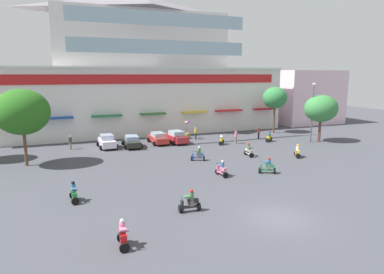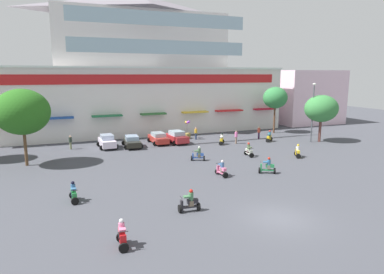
{
  "view_description": "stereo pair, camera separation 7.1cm",
  "coord_description": "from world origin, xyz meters",
  "px_view_note": "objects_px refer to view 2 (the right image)",
  "views": [
    {
      "loc": [
        -12.33,
        -16.4,
        8.81
      ],
      "look_at": [
        0.15,
        14.97,
        2.55
      ],
      "focal_mm": 31.71,
      "sensor_mm": 36.0,
      "label": 1
    },
    {
      "loc": [
        -12.27,
        -16.43,
        8.81
      ],
      "look_at": [
        0.15,
        14.97,
        2.55
      ],
      "focal_mm": 31.71,
      "sensor_mm": 36.0,
      "label": 2
    }
  ],
  "objects_px": {
    "streetlamp_near": "(313,109)",
    "plaza_tree_0": "(22,112)",
    "plaza_tree_3": "(321,109)",
    "scooter_rider_9": "(74,193)",
    "pedestrian_0": "(70,142)",
    "pedestrian_1": "(259,132)",
    "parked_car_3": "(177,137)",
    "scooter_rider_1": "(222,169)",
    "scooter_rider_8": "(122,235)",
    "scooter_rider_0": "(298,152)",
    "scooter_rider_6": "(222,140)",
    "pedestrian_3": "(236,136)",
    "scooter_rider_7": "(249,151)",
    "scooter_rider_2": "(269,137)",
    "scooter_rider_3": "(190,202)",
    "plaza_tree_1": "(275,98)",
    "pedestrian_2": "(196,133)",
    "scooter_rider_5": "(198,155)",
    "balloon_vendor_cart": "(187,132)",
    "parked_car_2": "(158,138)",
    "scooter_rider_4": "(267,167)",
    "parked_car_0": "(107,141)",
    "parked_car_1": "(132,141)"
  },
  "relations": [
    {
      "from": "streetlamp_near",
      "to": "plaza_tree_0",
      "type": "bearing_deg",
      "value": 178.55
    },
    {
      "from": "plaza_tree_3",
      "to": "scooter_rider_9",
      "type": "distance_m",
      "value": 33.36
    },
    {
      "from": "plaza_tree_0",
      "to": "scooter_rider_9",
      "type": "relative_size",
      "value": 4.93
    },
    {
      "from": "pedestrian_0",
      "to": "pedestrian_1",
      "type": "distance_m",
      "value": 24.61
    },
    {
      "from": "parked_car_3",
      "to": "streetlamp_near",
      "type": "distance_m",
      "value": 18.05
    },
    {
      "from": "scooter_rider_1",
      "to": "scooter_rider_8",
      "type": "distance_m",
      "value": 13.86
    },
    {
      "from": "scooter_rider_0",
      "to": "scooter_rider_8",
      "type": "xyz_separation_m",
      "value": [
        -21.03,
        -12.43,
        0.03
      ]
    },
    {
      "from": "scooter_rider_6",
      "to": "pedestrian_3",
      "type": "bearing_deg",
      "value": -6.7
    },
    {
      "from": "scooter_rider_7",
      "to": "streetlamp_near",
      "type": "xyz_separation_m",
      "value": [
        11.73,
        3.86,
        3.82
      ]
    },
    {
      "from": "scooter_rider_2",
      "to": "scooter_rider_3",
      "type": "bearing_deg",
      "value": -135.65
    },
    {
      "from": "scooter_rider_7",
      "to": "streetlamp_near",
      "type": "height_order",
      "value": "streetlamp_near"
    },
    {
      "from": "plaza_tree_1",
      "to": "scooter_rider_3",
      "type": "xyz_separation_m",
      "value": [
        -22.87,
        -23.4,
        -4.71
      ]
    },
    {
      "from": "plaza_tree_3",
      "to": "pedestrian_2",
      "type": "distance_m",
      "value": 16.81
    },
    {
      "from": "scooter_rider_3",
      "to": "scooter_rider_5",
      "type": "distance_m",
      "value": 13.26
    },
    {
      "from": "pedestrian_3",
      "to": "streetlamp_near",
      "type": "bearing_deg",
      "value": -15.44
    },
    {
      "from": "scooter_rider_1",
      "to": "pedestrian_2",
      "type": "xyz_separation_m",
      "value": [
        4.36,
        16.64,
        0.32
      ]
    },
    {
      "from": "plaza_tree_3",
      "to": "streetlamp_near",
      "type": "bearing_deg",
      "value": 171.16
    },
    {
      "from": "scooter_rider_9",
      "to": "pedestrian_0",
      "type": "distance_m",
      "value": 17.96
    },
    {
      "from": "plaza_tree_3",
      "to": "parked_car_3",
      "type": "relative_size",
      "value": 1.46
    },
    {
      "from": "scooter_rider_8",
      "to": "streetlamp_near",
      "type": "distance_m",
      "value": 33.91
    },
    {
      "from": "pedestrian_1",
      "to": "streetlamp_near",
      "type": "height_order",
      "value": "streetlamp_near"
    },
    {
      "from": "scooter_rider_0",
      "to": "balloon_vendor_cart",
      "type": "xyz_separation_m",
      "value": [
        -7.23,
        14.53,
        0.33
      ]
    },
    {
      "from": "scooter_rider_3",
      "to": "scooter_rider_5",
      "type": "height_order",
      "value": "scooter_rider_5"
    },
    {
      "from": "plaza_tree_0",
      "to": "pedestrian_1",
      "type": "relative_size",
      "value": 4.35
    },
    {
      "from": "scooter_rider_2",
      "to": "plaza_tree_1",
      "type": "bearing_deg",
      "value": 50.34
    },
    {
      "from": "parked_car_2",
      "to": "scooter_rider_8",
      "type": "xyz_separation_m",
      "value": [
        -9.11,
        -25.05,
        -0.09
      ]
    },
    {
      "from": "scooter_rider_3",
      "to": "scooter_rider_7",
      "type": "xyz_separation_m",
      "value": [
        11.45,
        11.7,
        -0.0
      ]
    },
    {
      "from": "scooter_rider_4",
      "to": "scooter_rider_7",
      "type": "bearing_deg",
      "value": 73.77
    },
    {
      "from": "scooter_rider_1",
      "to": "scooter_rider_2",
      "type": "xyz_separation_m",
      "value": [
        12.86,
        11.66,
        0.0
      ]
    },
    {
      "from": "scooter_rider_4",
      "to": "pedestrian_0",
      "type": "distance_m",
      "value": 23.5
    },
    {
      "from": "scooter_rider_7",
      "to": "scooter_rider_4",
      "type": "bearing_deg",
      "value": -106.23
    },
    {
      "from": "parked_car_0",
      "to": "pedestrian_2",
      "type": "distance_m",
      "value": 12.12
    },
    {
      "from": "scooter_rider_5",
      "to": "pedestrian_0",
      "type": "bearing_deg",
      "value": 138.82
    },
    {
      "from": "parked_car_0",
      "to": "scooter_rider_1",
      "type": "height_order",
      "value": "parked_car_0"
    },
    {
      "from": "scooter_rider_2",
      "to": "scooter_rider_7",
      "type": "distance_m",
      "value": 9.2
    },
    {
      "from": "parked_car_3",
      "to": "scooter_rider_4",
      "type": "distance_m",
      "value": 16.33
    },
    {
      "from": "scooter_rider_5",
      "to": "scooter_rider_2",
      "type": "bearing_deg",
      "value": 24.82
    },
    {
      "from": "parked_car_0",
      "to": "scooter_rider_4",
      "type": "xyz_separation_m",
      "value": [
        11.94,
        -16.32,
        -0.18
      ]
    },
    {
      "from": "scooter_rider_8",
      "to": "pedestrian_0",
      "type": "height_order",
      "value": "pedestrian_0"
    },
    {
      "from": "parked_car_3",
      "to": "parked_car_1",
      "type": "bearing_deg",
      "value": -176.79
    },
    {
      "from": "scooter_rider_8",
      "to": "pedestrian_0",
      "type": "bearing_deg",
      "value": 93.46
    },
    {
      "from": "scooter_rider_1",
      "to": "streetlamp_near",
      "type": "distance_m",
      "value": 20.44
    },
    {
      "from": "parked_car_3",
      "to": "scooter_rider_8",
      "type": "xyz_separation_m",
      "value": [
        -11.44,
        -24.52,
        -0.16
      ]
    },
    {
      "from": "scooter_rider_5",
      "to": "pedestrian_3",
      "type": "distance_m",
      "value": 10.04
    },
    {
      "from": "parked_car_0",
      "to": "pedestrian_3",
      "type": "distance_m",
      "value": 16.17
    },
    {
      "from": "plaza_tree_0",
      "to": "streetlamp_near",
      "type": "relative_size",
      "value": 0.97
    },
    {
      "from": "plaza_tree_3",
      "to": "scooter_rider_7",
      "type": "height_order",
      "value": "plaza_tree_3"
    },
    {
      "from": "plaza_tree_3",
      "to": "parked_car_2",
      "type": "relative_size",
      "value": 1.45
    },
    {
      "from": "parked_car_0",
      "to": "scooter_rider_4",
      "type": "height_order",
      "value": "parked_car_0"
    },
    {
      "from": "scooter_rider_6",
      "to": "scooter_rider_9",
      "type": "xyz_separation_m",
      "value": [
        -18.47,
        -13.84,
        -0.01
      ]
    }
  ]
}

